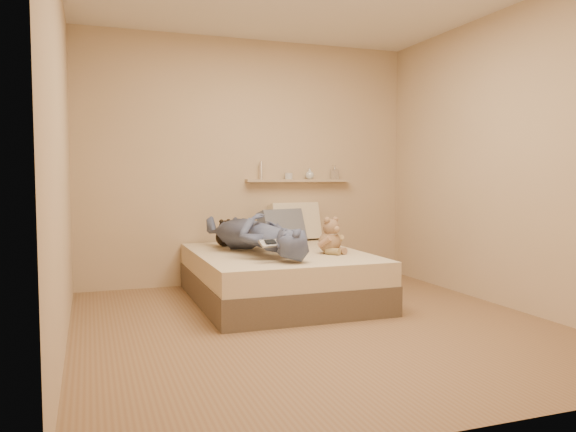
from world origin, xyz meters
name	(u,v)px	position (x,y,z in m)	size (l,w,h in m)	color
room	(317,156)	(0.00, 0.00, 1.30)	(3.80, 3.80, 3.80)	olive
bed	(278,276)	(0.00, 0.93, 0.22)	(1.50, 1.90, 0.45)	brown
game_console	(270,243)	(-0.27, 0.32, 0.61)	(0.19, 0.12, 0.06)	#ADAEB4
teddy_bear	(331,238)	(0.41, 0.66, 0.59)	(0.27, 0.27, 0.33)	#8E714E
dark_plush	(225,235)	(-0.37, 1.49, 0.57)	(0.18, 0.18, 0.27)	black
pillow_cream	(295,222)	(0.47, 1.76, 0.65)	(0.55, 0.16, 0.40)	beige
pillow_grey	(282,226)	(0.28, 1.62, 0.62)	(0.50, 0.14, 0.34)	slate
person	(256,233)	(-0.22, 0.89, 0.63)	(0.56, 1.54, 0.37)	#4C5778
wall_shelf	(299,181)	(0.55, 1.84, 1.10)	(1.20, 0.12, 0.03)	tan
shelf_bottles	(309,173)	(0.67, 1.84, 1.18)	(0.93, 0.11, 0.19)	white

